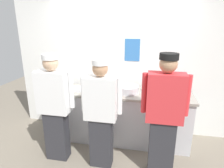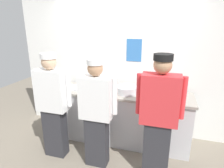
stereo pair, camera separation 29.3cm
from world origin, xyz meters
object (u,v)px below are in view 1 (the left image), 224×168
(chef_near_left, at_px, (55,106))
(mixing_bowl_steel, at_px, (127,89))
(chef_center, at_px, (101,112))
(ramekin_yellow_sauce, at_px, (144,89))
(ramekin_green_sauce, at_px, (112,93))
(ramekin_red_sauce, at_px, (62,85))
(plate_stack_front, at_px, (152,91))
(sheet_tray, at_px, (82,89))
(chefs_knife, at_px, (64,86))
(squeeze_bottle_primary, at_px, (102,88))
(chef_far_right, at_px, (164,114))
(squeeze_bottle_secondary, at_px, (108,84))
(squeeze_bottle_spare, at_px, (155,85))
(ramekin_orange_sauce, at_px, (101,88))
(plate_stack_rear, at_px, (170,93))

(chef_near_left, distance_m, mixing_bowl_steel, 1.21)
(chef_center, xyz_separation_m, ramekin_yellow_sauce, (0.57, 0.87, 0.09))
(ramekin_green_sauce, height_order, ramekin_red_sauce, same)
(plate_stack_front, distance_m, sheet_tray, 1.23)
(ramekin_green_sauce, xyz_separation_m, chefs_knife, (-0.97, 0.27, -0.02))
(chef_center, height_order, chefs_knife, chef_center)
(ramekin_green_sauce, bearing_deg, ramekin_yellow_sauce, 31.93)
(plate_stack_front, height_order, ramekin_yellow_sauce, plate_stack_front)
(squeeze_bottle_primary, bearing_deg, ramekin_red_sauce, 169.10)
(plate_stack_front, relative_size, squeeze_bottle_primary, 1.24)
(chef_far_right, relative_size, squeeze_bottle_secondary, 8.34)
(chefs_knife, bearing_deg, ramekin_green_sauce, -15.70)
(chef_near_left, relative_size, mixing_bowl_steel, 4.29)
(squeeze_bottle_secondary, relative_size, chefs_knife, 0.75)
(squeeze_bottle_primary, xyz_separation_m, squeeze_bottle_spare, (0.89, 0.27, 0.01))
(chef_far_right, bearing_deg, ramekin_green_sauce, 146.05)
(chef_center, distance_m, ramekin_orange_sauce, 0.81)
(plate_stack_rear, distance_m, ramekin_green_sauce, 0.95)
(sheet_tray, bearing_deg, ramekin_green_sauce, -16.23)
(ramekin_green_sauce, height_order, chefs_knife, ramekin_green_sauce)
(squeeze_bottle_secondary, height_order, ramekin_orange_sauce, squeeze_bottle_secondary)
(plate_stack_rear, xyz_separation_m, squeeze_bottle_secondary, (-1.05, 0.09, 0.07))
(plate_stack_rear, distance_m, squeeze_bottle_spare, 0.32)
(ramekin_green_sauce, bearing_deg, ramekin_orange_sauce, 135.75)
(ramekin_orange_sauce, bearing_deg, ramekin_yellow_sauce, 6.47)
(chef_far_right, relative_size, ramekin_green_sauce, 18.92)
(ramekin_red_sauce, bearing_deg, sheet_tray, -9.70)
(sheet_tray, height_order, squeeze_bottle_secondary, squeeze_bottle_secondary)
(squeeze_bottle_spare, bearing_deg, sheet_tray, -171.64)
(chef_near_left, height_order, squeeze_bottle_primary, chef_near_left)
(chef_far_right, bearing_deg, chefs_knife, 155.35)
(sheet_tray, distance_m, squeeze_bottle_primary, 0.41)
(chef_far_right, bearing_deg, squeeze_bottle_spare, 96.77)
(squeeze_bottle_secondary, distance_m, chefs_knife, 0.86)
(chef_center, distance_m, sheet_tray, 0.90)
(chef_far_right, relative_size, plate_stack_front, 7.74)
(ramekin_red_sauce, bearing_deg, chef_far_right, -23.43)
(squeeze_bottle_spare, xyz_separation_m, ramekin_yellow_sauce, (-0.18, -0.03, -0.07))
(squeeze_bottle_secondary, distance_m, squeeze_bottle_spare, 0.83)
(mixing_bowl_steel, height_order, sheet_tray, mixing_bowl_steel)
(chef_center, distance_m, mixing_bowl_steel, 0.77)
(chef_center, relative_size, ramekin_yellow_sauce, 15.89)
(plate_stack_front, xyz_separation_m, ramekin_green_sauce, (-0.65, -0.18, -0.03))
(chef_far_right, bearing_deg, ramekin_orange_sauce, 143.37)
(chef_near_left, height_order, chef_center, chef_near_left)
(ramekin_green_sauce, relative_size, ramekin_red_sauce, 0.98)
(chefs_knife, bearing_deg, ramekin_red_sauce, -135.33)
(chef_near_left, distance_m, chefs_knife, 0.83)
(plate_stack_front, height_order, squeeze_bottle_spare, squeeze_bottle_spare)
(chef_center, relative_size, ramekin_green_sauce, 17.79)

